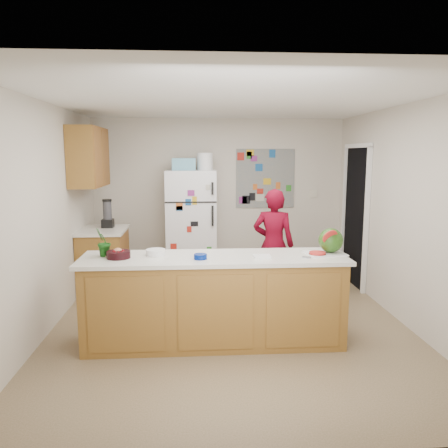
{
  "coord_description": "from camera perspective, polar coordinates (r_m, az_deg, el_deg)",
  "views": [
    {
      "loc": [
        -0.38,
        -4.79,
        1.93
      ],
      "look_at": [
        -0.05,
        0.2,
        1.14
      ],
      "focal_mm": 35.0,
      "sensor_mm": 36.0,
      "label": 1
    }
  ],
  "objects": [
    {
      "name": "floor",
      "position": [
        5.18,
        0.76,
        -12.97
      ],
      "size": [
        4.0,
        4.5,
        0.02
      ],
      "primitive_type": "cube",
      "color": "brown",
      "rests_on": "ground"
    },
    {
      "name": "wall_back",
      "position": [
        7.09,
        -0.66,
        3.53
      ],
      "size": [
        4.0,
        0.02,
        2.5
      ],
      "primitive_type": "cube",
      "color": "beige",
      "rests_on": "ground"
    },
    {
      "name": "wall_left",
      "position": [
        5.11,
        -22.32,
        0.68
      ],
      "size": [
        0.02,
        4.5,
        2.5
      ],
      "primitive_type": "cube",
      "color": "beige",
      "rests_on": "ground"
    },
    {
      "name": "wall_right",
      "position": [
        5.4,
        22.58,
        1.08
      ],
      "size": [
        0.02,
        4.5,
        2.5
      ],
      "primitive_type": "cube",
      "color": "beige",
      "rests_on": "ground"
    },
    {
      "name": "ceiling",
      "position": [
        4.84,
        0.82,
        15.9
      ],
      "size": [
        4.0,
        4.5,
        0.02
      ],
      "primitive_type": "cube",
      "color": "white",
      "rests_on": "wall_back"
    },
    {
      "name": "doorway",
      "position": [
        6.74,
        16.85,
        0.87
      ],
      "size": [
        0.03,
        0.85,
        2.04
      ],
      "primitive_type": "cube",
      "color": "black",
      "rests_on": "ground"
    },
    {
      "name": "peninsula_base",
      "position": [
        4.55,
        -1.28,
        -10.13
      ],
      "size": [
        2.6,
        0.62,
        0.88
      ],
      "primitive_type": "cube",
      "color": "brown",
      "rests_on": "floor"
    },
    {
      "name": "peninsula_top",
      "position": [
        4.42,
        -1.3,
        -4.48
      ],
      "size": [
        2.68,
        0.7,
        0.04
      ],
      "primitive_type": "cube",
      "color": "silver",
      "rests_on": "peninsula_base"
    },
    {
      "name": "side_counter_base",
      "position": [
        6.46,
        -15.4,
        -4.74
      ],
      "size": [
        0.6,
        0.8,
        0.86
      ],
      "primitive_type": "cube",
      "color": "brown",
      "rests_on": "floor"
    },
    {
      "name": "side_counter_top",
      "position": [
        6.37,
        -15.57,
        -0.81
      ],
      "size": [
        0.64,
        0.84,
        0.04
      ],
      "primitive_type": "cube",
      "color": "silver",
      "rests_on": "side_counter_base"
    },
    {
      "name": "upper_cabinets",
      "position": [
        6.26,
        -17.23,
        8.35
      ],
      "size": [
        0.35,
        1.0,
        0.8
      ],
      "primitive_type": "cube",
      "color": "brown",
      "rests_on": "wall_left"
    },
    {
      "name": "refrigerator",
      "position": [
        6.76,
        -4.29,
        -0.2
      ],
      "size": [
        0.75,
        0.7,
        1.7
      ],
      "primitive_type": "cube",
      "color": "silver",
      "rests_on": "floor"
    },
    {
      "name": "fridge_top_bin",
      "position": [
        6.67,
        -5.25,
        7.79
      ],
      "size": [
        0.35,
        0.28,
        0.18
      ],
      "primitive_type": "cube",
      "color": "#5999B2",
      "rests_on": "refrigerator"
    },
    {
      "name": "photo_collage",
      "position": [
        7.13,
        5.41,
        5.93
      ],
      "size": [
        0.95,
        0.01,
        0.95
      ],
      "primitive_type": "cube",
      "color": "slate",
      "rests_on": "wall_back"
    },
    {
      "name": "person",
      "position": [
        5.83,
        6.48,
        -2.73
      ],
      "size": [
        0.62,
        0.5,
        1.5
      ],
      "primitive_type": "imported",
      "rotation": [
        0.0,
        0.0,
        2.86
      ],
      "color": "#600416",
      "rests_on": "floor"
    },
    {
      "name": "blender_appliance",
      "position": [
        6.45,
        -14.98,
        1.23
      ],
      "size": [
        0.12,
        0.12,
        0.38
      ],
      "primitive_type": "cylinder",
      "color": "black",
      "rests_on": "side_counter_top"
    },
    {
      "name": "cutting_board",
      "position": [
        4.63,
        13.09,
        -3.76
      ],
      "size": [
        0.42,
        0.33,
        0.01
      ],
      "primitive_type": "cube",
      "rotation": [
        0.0,
        0.0,
        0.11
      ],
      "color": "white",
      "rests_on": "peninsula_top"
    },
    {
      "name": "watermelon",
      "position": [
        4.64,
        13.78,
        -2.09
      ],
      "size": [
        0.25,
        0.25,
        0.25
      ],
      "primitive_type": "sphere",
      "color": "#306319",
      "rests_on": "cutting_board"
    },
    {
      "name": "watermelon_slice",
      "position": [
        4.55,
        12.1,
        -3.72
      ],
      "size": [
        0.16,
        0.16,
        0.02
      ],
      "primitive_type": "cylinder",
      "color": "#C6304C",
      "rests_on": "cutting_board"
    },
    {
      "name": "cherry_bowl",
      "position": [
        4.45,
        -13.61,
        -3.9
      ],
      "size": [
        0.24,
        0.24,
        0.07
      ],
      "primitive_type": "cylinder",
      "rotation": [
        0.0,
        0.0,
        -0.04
      ],
      "color": "black",
      "rests_on": "peninsula_top"
    },
    {
      "name": "white_bowl",
      "position": [
        4.5,
        -8.91,
        -3.67
      ],
      "size": [
        0.22,
        0.22,
        0.06
      ],
      "primitive_type": "cylinder",
      "rotation": [
        0.0,
        0.0,
        -0.11
      ],
      "color": "silver",
      "rests_on": "peninsula_top"
    },
    {
      "name": "cobalt_bowl",
      "position": [
        4.3,
        -3.1,
        -4.26
      ],
      "size": [
        0.16,
        0.16,
        0.05
      ],
      "primitive_type": "cylinder",
      "rotation": [
        0.0,
        0.0,
        -0.21
      ],
      "color": "#001563",
      "rests_on": "peninsula_top"
    },
    {
      "name": "plate",
      "position": [
        4.51,
        -13.68,
        -4.08
      ],
      "size": [
        0.25,
        0.25,
        0.02
      ],
      "primitive_type": "cylinder",
      "rotation": [
        0.0,
        0.0,
        0.03
      ],
      "color": "#BDB494",
      "rests_on": "peninsula_top"
    },
    {
      "name": "paper_towel",
      "position": [
        4.37,
        5.0,
        -4.24
      ],
      "size": [
        0.18,
        0.16,
        0.02
      ],
      "primitive_type": "cube",
      "rotation": [
        0.0,
        0.0,
        0.03
      ],
      "color": "white",
      "rests_on": "peninsula_top"
    },
    {
      "name": "keys",
      "position": [
        4.41,
        10.71,
        -4.31
      ],
      "size": [
        0.09,
        0.07,
        0.01
      ],
      "primitive_type": "cube",
      "rotation": [
        0.0,
        0.0,
        -0.43
      ],
      "color": "slate",
      "rests_on": "peninsula_top"
    },
    {
      "name": "potted_plant",
      "position": [
        4.52,
        -15.52,
        -2.32
      ],
      "size": [
        0.18,
        0.2,
        0.3
      ],
      "primitive_type": "imported",
      "rotation": [
        0.0,
        0.0,
        4.37
      ],
      "color": "#133E13",
      "rests_on": "peninsula_top"
    }
  ]
}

